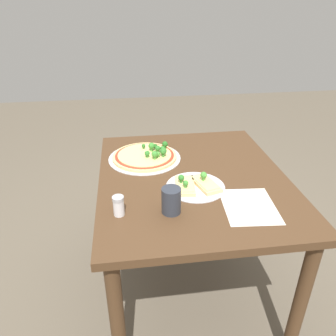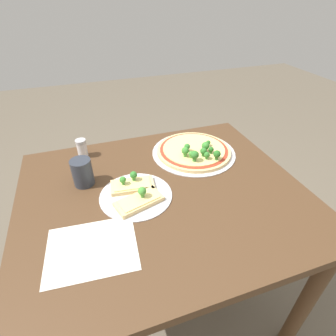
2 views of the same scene
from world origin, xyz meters
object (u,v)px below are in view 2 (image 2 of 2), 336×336
at_px(pizza_tray_whole, 194,151).
at_px(pizza_tray_slice, 136,193).
at_px(drinking_cup, 82,172).
at_px(dining_table, 164,211).
at_px(condiment_shaker, 82,148).

bearing_deg(pizza_tray_whole, pizza_tray_slice, -148.23).
relative_size(pizza_tray_slice, drinking_cup, 2.47).
relative_size(dining_table, pizza_tray_slice, 3.95).
height_order(dining_table, condiment_shaker, condiment_shaker).
bearing_deg(dining_table, condiment_shaker, 127.24).
xyz_separation_m(dining_table, drinking_cup, (-0.28, 0.15, 0.16)).
xyz_separation_m(drinking_cup, condiment_shaker, (0.01, 0.21, -0.01)).
xyz_separation_m(dining_table, condiment_shaker, (-0.27, 0.35, 0.15)).
xyz_separation_m(dining_table, pizza_tray_whole, (0.22, 0.21, 0.12)).
relative_size(dining_table, drinking_cup, 9.74).
xyz_separation_m(pizza_tray_whole, pizza_tray_slice, (-0.32, -0.20, -0.00)).
relative_size(dining_table, pizza_tray_whole, 2.77).
bearing_deg(pizza_tray_whole, condiment_shaker, 163.67).
bearing_deg(condiment_shaker, pizza_tray_whole, -16.33).
height_order(pizza_tray_slice, drinking_cup, drinking_cup).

